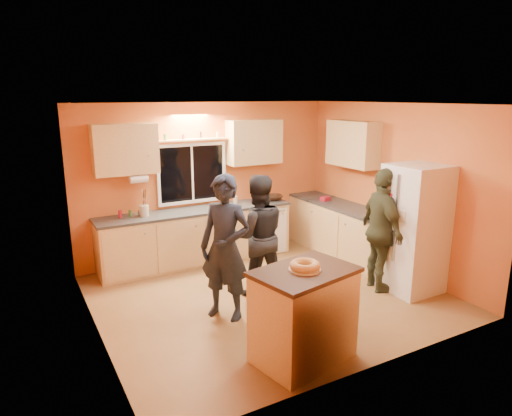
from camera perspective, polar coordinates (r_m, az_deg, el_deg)
ground at (r=6.46m, az=1.47°, el=-10.86°), size 4.50×4.50×0.00m
room_shell at (r=6.37m, az=0.61°, el=4.08°), size 4.54×4.04×2.61m
back_counter at (r=7.72m, az=-4.83°, el=-3.11°), size 4.23×0.62×0.90m
right_counter at (r=7.76m, az=12.11°, el=-3.29°), size 0.62×1.84×0.90m
refrigerator at (r=6.72m, az=19.18°, el=-2.49°), size 0.72×0.70×1.80m
island at (r=4.86m, az=5.97°, el=-13.09°), size 1.15×0.89×1.00m
bundt_pastry at (r=4.64m, az=6.14°, el=-7.18°), size 0.31×0.31×0.09m
person_left at (r=5.58m, az=-3.87°, el=-4.99°), size 0.75×0.79×1.81m
person_center at (r=6.22m, az=0.17°, el=-3.51°), size 0.97×0.85×1.69m
person_right at (r=6.59m, az=15.46°, el=-2.73°), size 0.71×1.11×1.75m
mixing_bowl at (r=8.09m, az=2.12°, el=1.32°), size 0.41×0.41×0.08m
utensil_crock at (r=7.20m, az=-13.81°, el=-0.33°), size 0.14×0.14×0.17m
potted_plant at (r=7.23m, az=15.63°, el=0.07°), size 0.26×0.23×0.28m
red_box at (r=8.12m, az=8.67°, el=1.16°), size 0.17×0.14×0.07m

